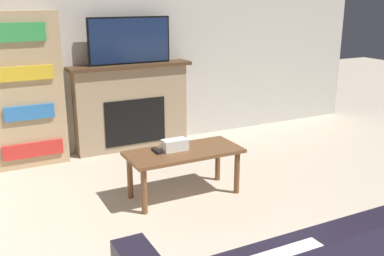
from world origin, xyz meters
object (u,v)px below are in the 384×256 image
at_px(tv, 129,41).
at_px(bookshelf, 26,91).
at_px(fireplace, 131,106).
at_px(coffee_table, 184,157).

relative_size(tv, bookshelf, 0.59).
distance_m(tv, bookshelf, 1.24).
bearing_deg(bookshelf, fireplace, 1.08).
height_order(tv, coffee_table, tv).
bearing_deg(tv, coffee_table, -91.94).
xyz_separation_m(fireplace, bookshelf, (-1.15, -0.02, 0.30)).
distance_m(fireplace, tv, 0.76).
height_order(fireplace, bookshelf, bookshelf).
height_order(coffee_table, bookshelf, bookshelf).
xyz_separation_m(fireplace, coffee_table, (-0.05, -1.49, -0.14)).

